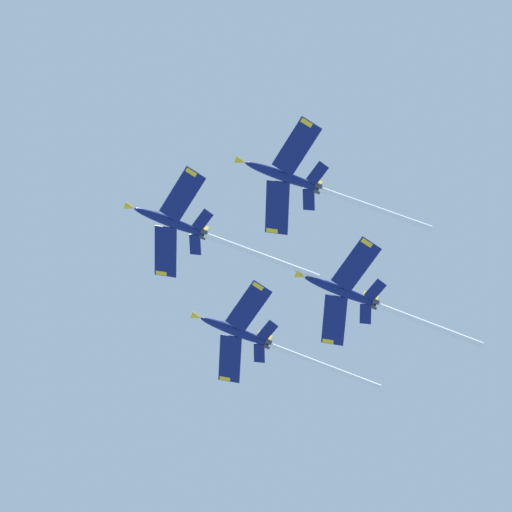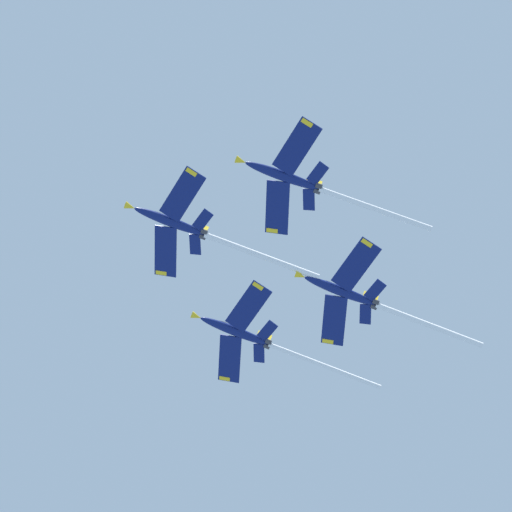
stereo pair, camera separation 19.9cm
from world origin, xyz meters
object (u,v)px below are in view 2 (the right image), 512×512
jet_left_wing (303,183)px  jet_slot (362,299)px  jet_lead (195,231)px  jet_right_wing (253,338)px

jet_left_wing → jet_slot: jet_left_wing is taller
jet_lead → jet_slot: jet_lead is taller
jet_right_wing → jet_lead: bearing=-157.9°
jet_left_wing → jet_right_wing: size_ratio=0.94×
jet_slot → jet_left_wing: bearing=-158.2°
jet_lead → jet_right_wing: (18.74, 7.59, -3.32)m
jet_left_wing → jet_slot: 20.90m
jet_lead → jet_left_wing: (6.28, -18.45, -2.97)m
jet_left_wing → jet_slot: (19.08, 7.65, -3.79)m
jet_left_wing → jet_right_wing: jet_left_wing is taller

